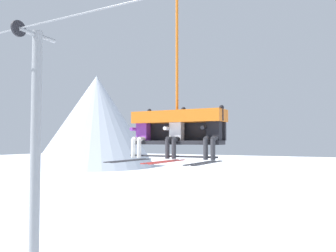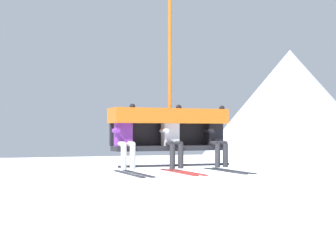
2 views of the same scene
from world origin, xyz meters
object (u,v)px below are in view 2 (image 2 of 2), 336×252
at_px(skier_white, 173,137).
at_px(skier_black, 217,136).
at_px(skier_purple, 125,137).
at_px(chairlift_chair, 169,121).

height_order(skier_white, skier_black, same).
bearing_deg(skier_purple, skier_white, 0.00).
xyz_separation_m(chairlift_chair, skier_black, (0.99, -0.21, -0.31)).
bearing_deg(chairlift_chair, skier_black, -12.16).
height_order(chairlift_chair, skier_black, chairlift_chair).
bearing_deg(chairlift_chair, skier_purple, -167.76).
bearing_deg(skier_purple, chairlift_chair, 12.24).
relative_size(skier_purple, skier_white, 1.00).
relative_size(chairlift_chair, skier_black, 2.52).
relative_size(chairlift_chair, skier_white, 2.52).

